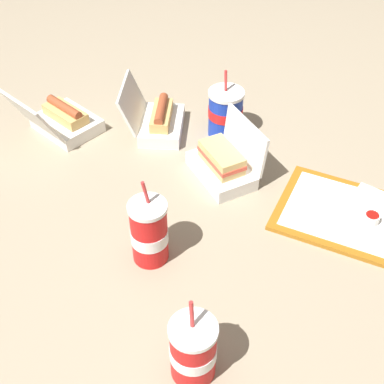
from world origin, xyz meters
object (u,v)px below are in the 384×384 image
(clamshell_hotdog_right, at_px, (62,120))
(soda_cup_corner, at_px, (149,232))
(soda_cup_front, at_px, (193,350))
(food_tray, at_px, (352,217))
(clamshell_hotdog_back, at_px, (158,120))
(soda_cup_left, at_px, (225,113))
(ketchup_cup, at_px, (372,218))
(clamshell_sandwich_left, at_px, (224,163))

(clamshell_hotdog_right, bearing_deg, soda_cup_corner, 149.58)
(soda_cup_corner, height_order, soda_cup_front, soda_cup_corner)
(food_tray, distance_m, clamshell_hotdog_back, 0.63)
(soda_cup_left, bearing_deg, ketchup_cup, 161.03)
(food_tray, xyz_separation_m, soda_cup_corner, (0.38, 0.35, 0.08))
(clamshell_hotdog_right, height_order, clamshell_sandwich_left, clamshell_hotdog_right)
(ketchup_cup, height_order, soda_cup_corner, soda_cup_corner)
(clamshell_hotdog_right, distance_m, soda_cup_corner, 0.58)
(ketchup_cup, distance_m, clamshell_hotdog_back, 0.68)
(clamshell_hotdog_back, xyz_separation_m, soda_cup_front, (-0.48, 0.64, 0.03))
(soda_cup_corner, bearing_deg, food_tray, -136.70)
(food_tray, xyz_separation_m, clamshell_sandwich_left, (0.36, 0.01, 0.04))
(food_tray, xyz_separation_m, ketchup_cup, (-0.05, 0.00, 0.02))
(ketchup_cup, xyz_separation_m, clamshell_hotdog_right, (0.92, 0.06, 0.01))
(clamshell_hotdog_back, bearing_deg, clamshell_sandwich_left, 161.32)
(food_tray, distance_m, soda_cup_corner, 0.52)
(clamshell_sandwich_left, bearing_deg, soda_cup_left, -64.21)
(clamshell_sandwich_left, height_order, clamshell_hotdog_back, clamshell_sandwich_left)
(clamshell_sandwich_left, xyz_separation_m, soda_cup_left, (0.08, -0.18, 0.03))
(clamshell_sandwich_left, height_order, soda_cup_front, soda_cup_front)
(clamshell_hotdog_back, height_order, soda_cup_left, soda_cup_left)
(clamshell_hotdog_back, relative_size, soda_cup_corner, 1.06)
(clamshell_hotdog_back, bearing_deg, soda_cup_corner, 119.93)
(clamshell_hotdog_right, relative_size, clamshell_sandwich_left, 1.07)
(food_tray, distance_m, clamshell_sandwich_left, 0.36)
(clamshell_hotdog_right, relative_size, soda_cup_left, 1.23)
(clamshell_hotdog_back, relative_size, soda_cup_left, 1.16)
(soda_cup_corner, bearing_deg, clamshell_sandwich_left, -92.70)
(ketchup_cup, height_order, soda_cup_left, soda_cup_left)
(clamshell_hotdog_right, bearing_deg, ketchup_cup, -176.37)
(clamshell_sandwich_left, xyz_separation_m, soda_cup_corner, (0.02, 0.35, 0.04))
(soda_cup_corner, bearing_deg, soda_cup_left, -82.50)
(clamshell_hotdog_right, distance_m, soda_cup_front, 0.89)
(ketchup_cup, distance_m, soda_cup_front, 0.59)
(clamshell_hotdog_right, xyz_separation_m, soda_cup_front, (-0.73, 0.50, 0.03))
(clamshell_hotdog_right, bearing_deg, soda_cup_front, 145.56)
(clamshell_hotdog_back, xyz_separation_m, soda_cup_left, (-0.18, -0.09, 0.04))
(soda_cup_left, height_order, soda_cup_front, soda_cup_left)
(food_tray, relative_size, clamshell_sandwich_left, 1.62)
(soda_cup_corner, height_order, soda_cup_left, soda_cup_corner)
(clamshell_sandwich_left, relative_size, soda_cup_front, 1.17)
(soda_cup_corner, distance_m, soda_cup_left, 0.53)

